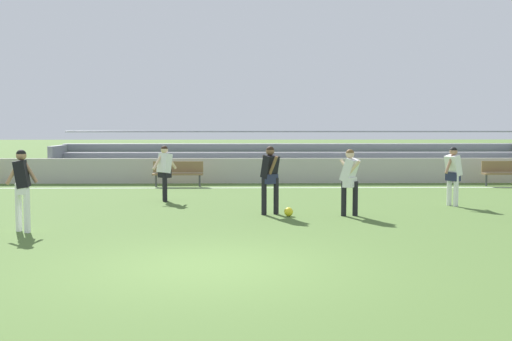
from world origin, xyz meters
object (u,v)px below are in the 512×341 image
at_px(player_white_overlapping, 350,176).
at_px(player_white_pressing_high, 453,171).
at_px(soccer_ball, 289,212).
at_px(bleacher_stand, 293,159).
at_px(player_dark_on_ball, 270,174).
at_px(player_dark_dropping_back, 22,183).
at_px(bench_near_wall_gap, 507,171).
at_px(bench_far_left, 178,171).
at_px(player_white_wide_left, 165,168).

xyz_separation_m(player_white_overlapping, player_white_pressing_high, (3.14, 1.82, -0.01)).
relative_size(player_white_overlapping, soccer_ball, 7.42).
height_order(bleacher_stand, player_white_pressing_high, bleacher_stand).
distance_m(player_dark_on_ball, player_white_pressing_high, 5.30).
relative_size(player_dark_on_ball, player_dark_dropping_back, 0.99).
bearing_deg(bench_near_wall_gap, soccer_ball, -138.86).
relative_size(player_dark_on_ball, soccer_ball, 7.71).
xyz_separation_m(bench_near_wall_gap, player_dark_dropping_back, (-14.14, -9.51, 0.48)).
bearing_deg(bench_near_wall_gap, bench_far_left, 180.00).
xyz_separation_m(bench_far_left, soccer_ball, (3.46, -7.38, -0.44)).
relative_size(bleacher_stand, player_white_wide_left, 12.04).
relative_size(bench_near_wall_gap, player_dark_dropping_back, 1.05).
height_order(bleacher_stand, player_white_wide_left, bleacher_stand).
height_order(bench_near_wall_gap, soccer_ball, bench_near_wall_gap).
bearing_deg(bleacher_stand, player_white_wide_left, -119.11).
bearing_deg(player_dark_on_ball, player_dark_dropping_back, -155.16).
bearing_deg(bleacher_stand, bench_far_left, -141.77).
xyz_separation_m(bench_near_wall_gap, soccer_ball, (-8.45, -7.38, -0.44)).
xyz_separation_m(player_white_pressing_high, soccer_ball, (-4.63, -1.86, -0.85)).
bearing_deg(player_dark_dropping_back, bench_near_wall_gap, 33.93).
xyz_separation_m(bench_near_wall_gap, player_dark_on_ball, (-8.89, -7.08, 0.47)).
bearing_deg(bleacher_stand, player_dark_dropping_back, -117.03).
distance_m(player_white_wide_left, soccer_ball, 4.66).
relative_size(bleacher_stand, bench_near_wall_gap, 10.82).
distance_m(bleacher_stand, bench_near_wall_gap, 8.28).
relative_size(bench_near_wall_gap, player_dark_on_ball, 1.06).
height_order(player_white_pressing_high, player_dark_dropping_back, player_dark_dropping_back).
height_order(bench_far_left, player_dark_on_ball, player_dark_on_ball).
height_order(player_white_wide_left, soccer_ball, player_white_wide_left).
bearing_deg(player_white_pressing_high, bleacher_stand, 112.34).
height_order(player_dark_on_ball, player_white_wide_left, player_dark_on_ball).
bearing_deg(player_white_pressing_high, bench_near_wall_gap, 55.33).
bearing_deg(player_white_wide_left, player_dark_on_ball, -43.20).
height_order(bench_near_wall_gap, player_white_pressing_high, player_white_pressing_high).
distance_m(bench_near_wall_gap, player_white_pressing_high, 6.73).
bearing_deg(bench_far_left, bleacher_stand, 38.23).
relative_size(player_white_overlapping, player_dark_dropping_back, 0.95).
height_order(player_dark_on_ball, player_dark_dropping_back, player_dark_dropping_back).
relative_size(player_white_pressing_high, player_dark_dropping_back, 0.94).
xyz_separation_m(bench_near_wall_gap, player_white_overlapping, (-6.96, -7.34, 0.42)).
distance_m(player_white_wide_left, player_white_pressing_high, 8.11).
distance_m(bench_near_wall_gap, player_white_overlapping, 10.13).
bearing_deg(bench_far_left, player_white_pressing_high, -34.34).
height_order(bench_near_wall_gap, player_white_wide_left, player_white_wide_left).
bearing_deg(player_white_wide_left, bench_far_left, 90.91).
relative_size(bench_far_left, player_dark_on_ball, 1.06).
xyz_separation_m(player_white_overlapping, player_white_wide_left, (-4.88, 3.03, -0.01)).
height_order(bench_far_left, player_white_wide_left, player_white_wide_left).
bearing_deg(bench_far_left, player_dark_on_ball, -66.90).
distance_m(bench_far_left, player_dark_on_ball, 7.71).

